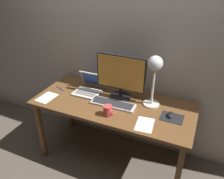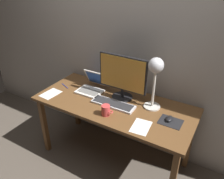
{
  "view_description": "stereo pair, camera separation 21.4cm",
  "coord_description": "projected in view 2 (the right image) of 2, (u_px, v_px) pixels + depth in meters",
  "views": [
    {
      "loc": [
        0.76,
        -1.76,
        1.97
      ],
      "look_at": [
        0.01,
        -0.05,
        0.92
      ],
      "focal_mm": 36.48,
      "sensor_mm": 36.0,
      "label": 1
    },
    {
      "loc": [
        0.95,
        -1.66,
        1.97
      ],
      "look_at": [
        0.01,
        -0.05,
        0.92
      ],
      "focal_mm": 36.48,
      "sensor_mm": 36.0,
      "label": 2
    }
  ],
  "objects": [
    {
      "name": "paper_sheet_near_mouse",
      "position": [
        51.0,
        94.0,
        2.43
      ],
      "size": [
        0.16,
        0.22,
        0.0
      ],
      "primitive_type": "cube",
      "rotation": [
        0.0,
        0.0,
        -0.06
      ],
      "color": "white",
      "rests_on": "desk"
    },
    {
      "name": "pen",
      "position": [
        65.0,
        86.0,
        2.58
      ],
      "size": [
        0.13,
        0.06,
        0.01
      ],
      "primitive_type": "cylinder",
      "rotation": [
        0.0,
        1.57,
        -0.39
      ],
      "color": "#2633A5",
      "rests_on": "desk"
    },
    {
      "name": "monitor",
      "position": [
        123.0,
        76.0,
        2.24
      ],
      "size": [
        0.51,
        0.21,
        0.46
      ],
      "color": "black",
      "rests_on": "desk"
    },
    {
      "name": "mousepad",
      "position": [
        171.0,
        122.0,
        2.0
      ],
      "size": [
        0.2,
        0.16,
        0.0
      ],
      "primitive_type": "cube",
      "color": "black",
      "rests_on": "desk"
    },
    {
      "name": "coffee_mug",
      "position": [
        106.0,
        110.0,
        2.07
      ],
      "size": [
        0.12,
        0.08,
        0.1
      ],
      "color": "#CC3F3F",
      "rests_on": "desk"
    },
    {
      "name": "laptop",
      "position": [
        93.0,
        85.0,
        2.48
      ],
      "size": [
        0.27,
        0.3,
        0.2
      ],
      "color": "silver",
      "rests_on": "desk"
    },
    {
      "name": "desk_lamp",
      "position": [
        155.0,
        72.0,
        2.02
      ],
      "size": [
        0.16,
        0.16,
        0.51
      ],
      "color": "beige",
      "rests_on": "desk"
    },
    {
      "name": "mouse",
      "position": [
        170.0,
        118.0,
        2.01
      ],
      "size": [
        0.06,
        0.1,
        0.03
      ],
      "primitive_type": "ellipsoid",
      "color": "black",
      "rests_on": "mousepad"
    },
    {
      "name": "paper_sheet_by_keyboard",
      "position": [
        141.0,
        127.0,
        1.94
      ],
      "size": [
        0.17,
        0.22,
        0.0
      ],
      "primitive_type": "cube",
      "rotation": [
        0.0,
        0.0,
        0.1
      ],
      "color": "white",
      "rests_on": "desk"
    },
    {
      "name": "keyboard_main",
      "position": [
        113.0,
        104.0,
        2.23
      ],
      "size": [
        0.44,
        0.15,
        0.03
      ],
      "color": "silver",
      "rests_on": "desk"
    },
    {
      "name": "desk",
      "position": [
        114.0,
        109.0,
        2.31
      ],
      "size": [
        1.6,
        0.7,
        0.74
      ],
      "color": "brown",
      "rests_on": "ground"
    },
    {
      "name": "back_wall",
      "position": [
        134.0,
        38.0,
        2.3
      ],
      "size": [
        4.8,
        0.06,
        2.6
      ],
      "primitive_type": "cube",
      "color": "#A8A099",
      "rests_on": "ground"
    },
    {
      "name": "ground_plane",
      "position": [
        114.0,
        157.0,
        2.64
      ],
      "size": [
        4.8,
        4.8,
        0.0
      ],
      "primitive_type": "plane",
      "color": "brown",
      "rests_on": "ground"
    }
  ]
}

